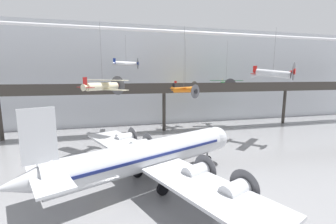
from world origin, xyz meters
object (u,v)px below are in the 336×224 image
(suspended_plane_silver_racer, at_px, (273,74))
(suspended_plane_green_biplane, at_px, (226,84))
(suspended_plane_yellow_lowwing, at_px, (185,86))
(suspended_plane_white_twin, at_px, (126,64))
(suspended_plane_cream_biplane, at_px, (103,86))
(airliner_silver_main, at_px, (146,156))
(suspended_plane_orange_highwing, at_px, (184,89))

(suspended_plane_silver_racer, xyz_separation_m, suspended_plane_green_biplane, (-1.02, 14.18, -2.21))
(suspended_plane_yellow_lowwing, distance_m, suspended_plane_white_twin, 13.68)
(suspended_plane_white_twin, bearing_deg, suspended_plane_yellow_lowwing, 1.87)
(suspended_plane_white_twin, bearing_deg, suspended_plane_cream_biplane, -109.98)
(suspended_plane_yellow_lowwing, bearing_deg, suspended_plane_cream_biplane, -164.04)
(airliner_silver_main, relative_size, suspended_plane_white_twin, 4.18)
(suspended_plane_yellow_lowwing, bearing_deg, suspended_plane_green_biplane, -21.41)
(airliner_silver_main, distance_m, suspended_plane_cream_biplane, 15.38)
(airliner_silver_main, xyz_separation_m, suspended_plane_silver_racer, (23.74, 11.09, 8.60))
(suspended_plane_silver_racer, bearing_deg, suspended_plane_green_biplane, 144.94)
(suspended_plane_yellow_lowwing, xyz_separation_m, suspended_plane_white_twin, (-12.84, -0.37, 4.73))
(suspended_plane_silver_racer, relative_size, suspended_plane_green_biplane, 0.78)
(suspended_plane_white_twin, bearing_deg, airliner_silver_main, -89.78)
(suspended_plane_cream_biplane, bearing_deg, suspended_plane_yellow_lowwing, -8.44)
(suspended_plane_yellow_lowwing, bearing_deg, suspended_plane_white_twin, 161.84)
(suspended_plane_cream_biplane, relative_size, suspended_plane_white_twin, 1.64)
(suspended_plane_orange_highwing, bearing_deg, suspended_plane_white_twin, -177.45)
(airliner_silver_main, xyz_separation_m, suspended_plane_orange_highwing, (8.50, 13.34, 6.00))
(suspended_plane_white_twin, height_order, suspended_plane_silver_racer, suspended_plane_white_twin)
(suspended_plane_yellow_lowwing, height_order, suspended_plane_orange_highwing, same)
(suspended_plane_yellow_lowwing, distance_m, suspended_plane_silver_racer, 18.31)
(suspended_plane_orange_highwing, bearing_deg, suspended_plane_cream_biplane, -122.05)
(suspended_plane_cream_biplane, height_order, suspended_plane_yellow_lowwing, suspended_plane_cream_biplane)
(suspended_plane_cream_biplane, relative_size, suspended_plane_green_biplane, 0.98)
(suspended_plane_yellow_lowwing, height_order, suspended_plane_green_biplane, suspended_plane_green_biplane)
(airliner_silver_main, relative_size, suspended_plane_green_biplane, 2.51)
(suspended_plane_silver_racer, distance_m, suspended_plane_orange_highwing, 15.63)
(suspended_plane_white_twin, xyz_separation_m, suspended_plane_orange_highwing, (8.49, -11.84, -4.65))
(suspended_plane_white_twin, relative_size, suspended_plane_silver_racer, 0.77)
(suspended_plane_white_twin, xyz_separation_m, suspended_plane_silver_racer, (23.74, -14.09, -2.05))
(airliner_silver_main, distance_m, suspended_plane_yellow_lowwing, 29.20)
(suspended_plane_green_biplane, bearing_deg, suspended_plane_cream_biplane, -55.91)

